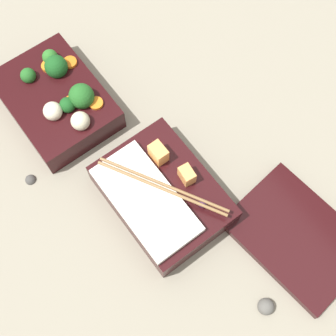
{
  "coord_description": "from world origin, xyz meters",
  "views": [
    {
      "loc": [
        0.33,
        -0.12,
        0.73
      ],
      "look_at": [
        0.11,
        0.05,
        0.05
      ],
      "focal_mm": 50.0,
      "sensor_mm": 36.0,
      "label": 1
    }
  ],
  "objects": [
    {
      "name": "pebble_1",
      "position": [
        -0.03,
        -0.13,
        0.0
      ],
      "size": [
        0.02,
        0.02,
        0.02
      ],
      "primitive_type": "sphere",
      "color": "#474442",
      "rests_on": "ground_plane"
    },
    {
      "name": "bento_lid",
      "position": [
        0.31,
        0.16,
        0.01
      ],
      "size": [
        0.22,
        0.17,
        0.02
      ],
      "primitive_type": "cube",
      "rotation": [
        0.0,
        0.0,
        0.11
      ],
      "color": "black",
      "rests_on": "ground_plane"
    },
    {
      "name": "bento_tray_vegetable",
      "position": [
        -0.12,
        -0.02,
        0.03
      ],
      "size": [
        0.21,
        0.15,
        0.08
      ],
      "color": "black",
      "rests_on": "ground_plane"
    },
    {
      "name": "pebble_0",
      "position": [
        0.36,
        0.05,
        0.01
      ],
      "size": [
        0.03,
        0.03,
        0.03
      ],
      "primitive_type": "sphere",
      "color": "#595651",
      "rests_on": "ground_plane"
    },
    {
      "name": "ground_plane",
      "position": [
        0.0,
        0.0,
        0.0
      ],
      "size": [
        3.0,
        3.0,
        0.0
      ],
      "primitive_type": "plane",
      "color": "gray"
    },
    {
      "name": "bento_tray_rice",
      "position": [
        0.13,
        0.02,
        0.03
      ],
      "size": [
        0.21,
        0.15,
        0.08
      ],
      "color": "black",
      "rests_on": "ground_plane"
    }
  ]
}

